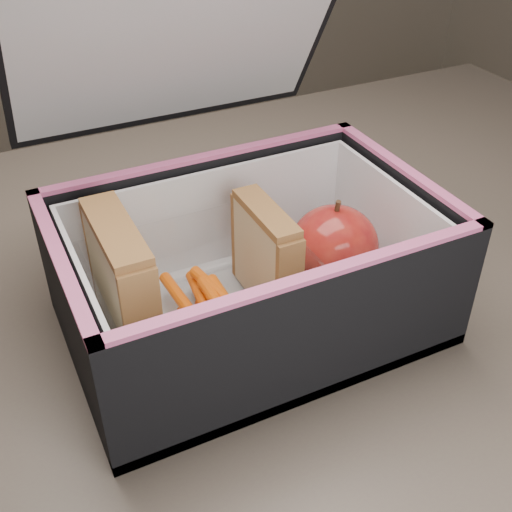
{
  "coord_description": "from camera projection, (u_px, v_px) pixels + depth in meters",
  "views": [
    {
      "loc": [
        -0.24,
        -0.44,
        1.13
      ],
      "look_at": [
        -0.04,
        -0.04,
        0.81
      ],
      "focal_mm": 45.0,
      "sensor_mm": 36.0,
      "label": 1
    }
  ],
  "objects": [
    {
      "name": "sandwich_right",
      "position": [
        266.0,
        256.0,
        0.55
      ],
      "size": [
        0.02,
        0.08,
        0.09
      ],
      "color": "tan",
      "rests_on": "plastic_tub"
    },
    {
      "name": "plastic_tub",
      "position": [
        199.0,
        289.0,
        0.54
      ],
      "size": [
        0.17,
        0.12,
        0.07
      ],
      "primitive_type": null,
      "color": "white",
      "rests_on": "lunch_bag"
    },
    {
      "name": "sandwich_left",
      "position": [
        123.0,
        287.0,
        0.5
      ],
      "size": [
        0.03,
        0.1,
        0.11
      ],
      "color": "tan",
      "rests_on": "plastic_tub"
    },
    {
      "name": "red_apple",
      "position": [
        334.0,
        246.0,
        0.57
      ],
      "size": [
        0.09,
        0.09,
        0.08
      ],
      "rotation": [
        0.0,
        0.0,
        -0.18
      ],
      "color": "maroon",
      "rests_on": "paper_napkin"
    },
    {
      "name": "carrot_sticks",
      "position": [
        215.0,
        315.0,
        0.53
      ],
      "size": [
        0.05,
        0.12,
        0.03
      ],
      "color": "#D93300",
      "rests_on": "plastic_tub"
    },
    {
      "name": "paper_napkin",
      "position": [
        330.0,
        278.0,
        0.6
      ],
      "size": [
        0.1,
        0.11,
        0.01
      ],
      "primitive_type": "cube",
      "rotation": [
        0.0,
        0.0,
        -0.41
      ],
      "color": "white",
      "rests_on": "lunch_bag"
    },
    {
      "name": "lunch_bag",
      "position": [
        248.0,
        259.0,
        0.54
      ],
      "size": [
        0.31,
        0.31,
        0.29
      ],
      "color": "black",
      "rests_on": "kitchen_table"
    },
    {
      "name": "kitchen_table",
      "position": [
        272.0,
        343.0,
        0.68
      ],
      "size": [
        1.2,
        0.8,
        0.75
      ],
      "color": "brown",
      "rests_on": "ground"
    }
  ]
}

